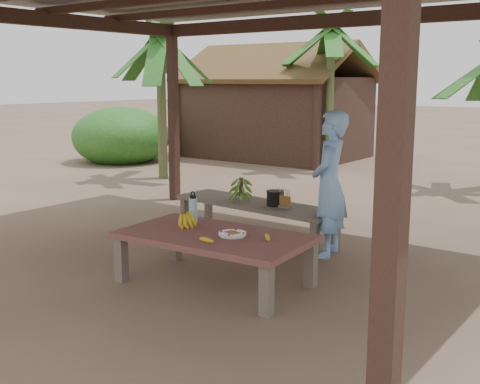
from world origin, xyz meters
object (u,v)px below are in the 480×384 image
Objects in this scene: work_table at (214,240)px; bench at (256,207)px; woman at (329,184)px; plate at (232,234)px; water_flask at (193,209)px; cooking_pot at (275,198)px; ripe_banana_bunch at (184,219)px.

bench is at bearing 108.37° from work_table.
bench is at bearing -111.05° from woman.
plate is (0.87, -1.62, 0.12)m from bench.
plate is 1.53m from woman.
water_flask is (0.20, -1.41, 0.24)m from bench.
water_flask reaches higher than plate.
work_table is at bearing -63.57° from bench.
woman is at bearing -9.03° from cooking_pot.
plate is at bearing -70.58° from cooking_pot.
work_table is 0.58m from water_flask.
bench is 1.45m from water_flask.
bench is at bearing 98.50° from ripe_banana_bunch.
bench is at bearing 176.63° from cooking_pot.
plate is at bearing -57.75° from bench.
woman is at bearing 70.89° from work_table.
work_table is 9.06× the size of cooking_pot.
woman is at bearing 54.83° from water_flask.
woman is at bearing 59.73° from ripe_banana_bunch.
bench is 1.38× the size of woman.
cooking_pot is at bearing 99.16° from work_table.
cooking_pot is at bearing 85.89° from water_flask.
work_table is at bearing -28.79° from woman.
woman is at bearing 81.24° from plate.
ripe_banana_bunch is at bearing -77.98° from water_flask.
water_flask is at bearing 162.50° from plate.
bench is 1.18m from woman.
plate is at bearing -1.58° from ripe_banana_bunch.
water_flask is 0.20× the size of woman.
ripe_banana_bunch is 0.96× the size of plate.
water_flask reaches higher than ripe_banana_bunch.
cooking_pot is at bearing 0.82° from bench.
water_flask is 1.56m from woman.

